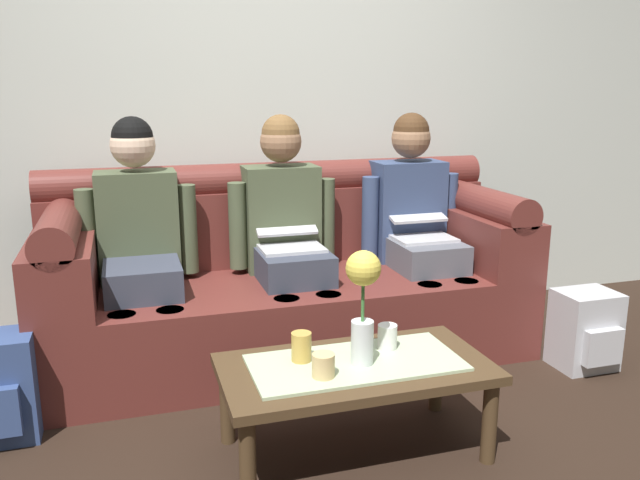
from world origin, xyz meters
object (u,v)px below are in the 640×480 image
person_left (139,238)px  backpack_right (586,331)px  person_middle (286,228)px  couch (287,283)px  person_right (416,220)px  cup_near_right (387,337)px  cup_far_center (323,365)px  flower_vase (363,295)px  cup_near_left (301,347)px  coffee_table (355,375)px

person_left → backpack_right: (2.06, -0.64, -0.47)m
person_left → person_middle: size_ratio=1.00×
person_left → couch: bearing=0.3°
person_middle → person_right: size_ratio=1.00×
cup_near_right → person_right: bearing=59.3°
cup_near_right → cup_far_center: (-0.31, -0.16, -0.01)m
couch → person_middle: bearing=-90.0°
person_left → person_middle: (0.72, -0.00, -0.00)m
flower_vase → cup_far_center: 0.28m
backpack_right → cup_far_center: bearing=-162.7°
person_right → cup_far_center: 1.43m
person_right → cup_far_center: (-0.87, -1.10, -0.25)m
person_middle → backpack_right: 1.56m
cup_far_center → flower_vase: bearing=20.8°
cup_near_left → cup_near_right: cup_near_left is taller
person_middle → cup_near_right: (0.16, -0.94, -0.24)m
cup_near_right → cup_far_center: 0.35m
person_right → cup_far_center: bearing=-128.2°
cup_near_right → cup_far_center: cup_near_right is taller
person_right → cup_near_right: 1.12m
coffee_table → backpack_right: size_ratio=2.58×
flower_vase → couch: bearing=90.9°
cup_near_left → cup_far_center: cup_near_left is taller
cup_near_left → person_right: bearing=46.4°
coffee_table → person_left: bearing=125.2°
flower_vase → backpack_right: size_ratio=1.10×
person_left → cup_far_center: 1.27m
person_middle → cup_near_left: size_ratio=11.31×
coffee_table → cup_near_left: cup_near_left is taller
flower_vase → cup_far_center: size_ratio=5.06×
person_left → cup_near_left: bearing=-60.9°
flower_vase → cup_near_left: 0.31m
cup_near_right → cup_far_center: size_ratio=1.14×
cup_far_center → backpack_right: size_ratio=0.22×
person_middle → flower_vase: bearing=-89.1°
cup_far_center → backpack_right: bearing=17.3°
cup_near_left → backpack_right: cup_near_left is taller
coffee_table → cup_far_center: bearing=-150.1°
person_middle → cup_near_right: size_ratio=12.78×
person_left → person_middle: 0.72m
person_middle → cup_far_center: size_ratio=14.55×
person_left → person_right: bearing=-0.0°
coffee_table → couch: bearing=90.0°
cup_near_left → backpack_right: bearing=11.5°
flower_vase → cup_near_left: (-0.20, 0.09, -0.21)m
person_left → cup_near_right: (0.88, -0.94, -0.24)m
backpack_right → person_right: bearing=134.5°
person_right → backpack_right: person_right is taller
person_right → backpack_right: (0.63, -0.64, -0.47)m
person_right → coffee_table: size_ratio=1.23×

